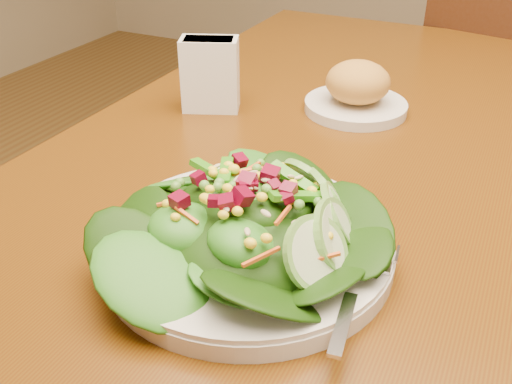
% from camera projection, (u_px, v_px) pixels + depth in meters
% --- Properties ---
extents(dining_table, '(0.90, 1.40, 0.75)m').
position_uv_depth(dining_table, '(370.00, 210.00, 0.87)').
color(dining_table, '#503009').
rests_on(dining_table, ground_plane).
extents(salad_plate, '(0.31, 0.31, 0.09)m').
position_uv_depth(salad_plate, '(257.00, 231.00, 0.59)').
color(salad_plate, silver).
rests_on(salad_plate, dining_table).
extents(bread_plate, '(0.17, 0.17, 0.08)m').
position_uv_depth(bread_plate, '(357.00, 91.00, 0.92)').
color(bread_plate, silver).
rests_on(bread_plate, dining_table).
extents(napkin_holder, '(0.10, 0.08, 0.12)m').
position_uv_depth(napkin_holder, '(210.00, 73.00, 0.91)').
color(napkin_holder, white).
rests_on(napkin_holder, dining_table).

